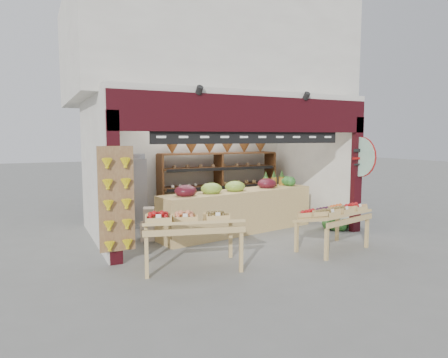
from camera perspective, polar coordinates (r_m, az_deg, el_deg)
ground at (r=9.18m, az=0.81°, el=-7.85°), size 60.00×60.00×0.00m
shop_structure at (r=10.52m, az=-3.27°, el=15.42°), size 6.36×5.12×5.40m
banana_board at (r=6.98m, az=-15.05°, el=-3.11°), size 0.60×0.15×1.80m
gift_sign at (r=9.61m, az=18.86°, el=3.01°), size 0.04×0.93×0.92m
back_shelving at (r=10.88m, az=-0.77°, el=1.13°), size 3.35×0.55×2.04m
refrigerator at (r=10.09m, az=-13.11°, el=-1.55°), size 0.85×0.85×1.80m
cardboard_stack at (r=8.80m, az=-8.74°, el=-6.83°), size 1.10×0.79×0.69m
mid_counter at (r=9.23m, az=2.02°, el=-4.40°), size 3.97×1.42×1.21m
display_table_left at (r=6.80m, az=-5.64°, el=-5.96°), size 1.81×1.29×1.04m
display_table_right at (r=8.06m, az=15.30°, el=-4.72°), size 1.59×1.12×0.94m
watermelon_pile at (r=9.94m, az=15.46°, el=-5.92°), size 0.61×0.63×0.48m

